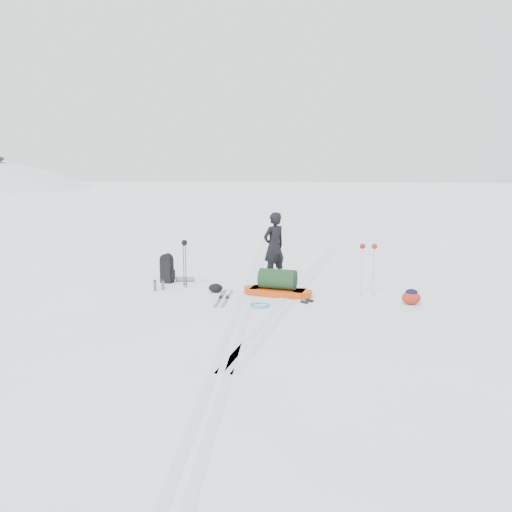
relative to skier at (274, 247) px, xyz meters
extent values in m
plane|color=white|center=(-0.47, -1.57, -0.95)|extent=(200.00, 200.00, 0.00)
cube|color=silver|center=(-0.59, -1.57, -0.94)|extent=(1.40, 17.97, 0.01)
cube|color=silver|center=(-0.35, -1.57, -0.94)|extent=(1.40, 17.97, 0.01)
cube|color=silver|center=(0.81, 0.43, -0.94)|extent=(2.09, 13.88, 0.01)
cube|color=silver|center=(1.05, 0.43, -0.94)|extent=(2.09, 13.88, 0.01)
imported|color=black|center=(0.00, 0.00, 0.00)|extent=(0.81, 0.81, 1.90)
cube|color=#C43A0B|center=(0.26, -1.64, -0.86)|extent=(1.41, 0.78, 0.17)
cylinder|color=#CE410C|center=(0.86, -1.75, -0.86)|extent=(0.57, 0.57, 0.17)
cylinder|color=#C4420B|center=(-0.34, -1.53, -0.86)|extent=(0.57, 0.57, 0.17)
cylinder|color=black|center=(0.26, -1.64, -0.54)|extent=(0.96, 0.64, 0.49)
cube|color=black|center=(-2.84, -0.68, -0.63)|extent=(0.35, 0.27, 0.63)
cylinder|color=black|center=(-2.84, -0.68, -0.30)|extent=(0.34, 0.26, 0.31)
cube|color=black|center=(-2.68, -0.69, -0.72)|extent=(0.10, 0.17, 0.27)
cylinder|color=slate|center=(-2.40, -0.49, -0.88)|extent=(0.50, 0.18, 0.13)
cylinder|color=black|center=(-2.24, -1.14, -0.37)|extent=(0.03, 0.03, 1.16)
cylinder|color=black|center=(-2.17, -1.18, -0.37)|extent=(0.03, 0.03, 1.16)
torus|color=black|center=(-2.24, -1.14, -0.86)|extent=(0.11, 0.11, 0.01)
torus|color=black|center=(-2.17, -1.18, -0.86)|extent=(0.11, 0.11, 0.01)
sphere|color=black|center=(-2.20, -1.16, 0.23)|extent=(0.15, 0.15, 0.15)
cylinder|color=silver|center=(2.27, -1.46, -0.34)|extent=(0.03, 0.03, 1.21)
cylinder|color=silver|center=(2.56, -1.43, -0.34)|extent=(0.03, 0.03, 1.21)
torus|color=#B5B8BD|center=(2.27, -1.46, -0.85)|extent=(0.10, 0.10, 0.01)
torus|color=silver|center=(2.56, -1.43, -0.85)|extent=(0.10, 0.10, 0.01)
sphere|color=maroon|center=(2.27, -1.46, 0.28)|extent=(0.13, 0.13, 0.13)
sphere|color=maroon|center=(2.56, -1.43, 0.28)|extent=(0.13, 0.13, 0.13)
cube|color=#92969A|center=(-0.90, -2.10, -0.94)|extent=(0.16, 1.61, 0.01)
cube|color=gray|center=(-1.06, -2.11, -0.94)|extent=(0.16, 1.61, 0.01)
cube|color=black|center=(-0.90, -2.10, -0.91)|extent=(0.07, 0.16, 0.04)
cube|color=black|center=(-1.06, -2.11, -0.91)|extent=(0.07, 0.16, 0.04)
cube|color=silver|center=(0.95, -2.33, -0.94)|extent=(1.56, 1.18, 0.02)
cube|color=silver|center=(1.06, -2.18, -0.94)|extent=(1.56, 1.18, 0.02)
cube|color=black|center=(0.95, -2.33, -0.91)|extent=(0.19, 0.17, 0.05)
cube|color=black|center=(1.06, -2.18, -0.91)|extent=(0.19, 0.17, 0.05)
torus|color=#508BC3|center=(-0.04, -2.65, -0.92)|extent=(0.55, 0.55, 0.05)
torus|color=#60C8EA|center=(-0.01, -2.62, -0.91)|extent=(0.43, 0.43, 0.04)
ellipsoid|color=maroon|center=(3.36, -2.03, -0.80)|extent=(0.53, 0.51, 0.30)
ellipsoid|color=black|center=(3.36, -2.03, -0.66)|extent=(0.34, 0.34, 0.15)
cylinder|color=#56595E|center=(-2.86, -1.62, -0.82)|extent=(0.08, 0.08, 0.25)
cylinder|color=#595B61|center=(-2.69, -1.48, -0.83)|extent=(0.08, 0.08, 0.23)
cylinder|color=black|center=(-2.86, -1.62, -0.68)|extent=(0.07, 0.07, 0.03)
cylinder|color=black|center=(-2.69, -1.48, -0.70)|extent=(0.07, 0.07, 0.03)
ellipsoid|color=black|center=(-1.30, -1.55, -0.84)|extent=(0.41, 0.35, 0.22)
camera|label=1|loc=(1.40, -13.44, 2.12)|focal=35.00mm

